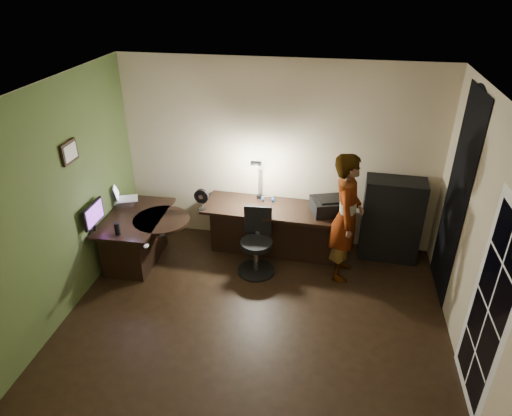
% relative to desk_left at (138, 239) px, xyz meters
% --- Properties ---
extents(floor, '(4.50, 4.00, 0.01)m').
position_rel_desk_left_xyz_m(floor, '(1.83, -1.04, -0.36)').
color(floor, black).
rests_on(floor, ground).
extents(ceiling, '(4.50, 4.00, 0.01)m').
position_rel_desk_left_xyz_m(ceiling, '(1.83, -1.04, 2.35)').
color(ceiling, silver).
rests_on(ceiling, floor).
extents(wall_back, '(4.50, 0.01, 2.70)m').
position_rel_desk_left_xyz_m(wall_back, '(1.83, 0.96, 0.99)').
color(wall_back, '#C5B48E').
rests_on(wall_back, floor).
extents(wall_front, '(4.50, 0.01, 2.70)m').
position_rel_desk_left_xyz_m(wall_front, '(1.83, -3.05, 0.99)').
color(wall_front, '#C5B48E').
rests_on(wall_front, floor).
extents(wall_left, '(0.01, 4.00, 2.70)m').
position_rel_desk_left_xyz_m(wall_left, '(-0.42, -1.04, 0.99)').
color(wall_left, '#C5B48E').
rests_on(wall_left, floor).
extents(wall_right, '(0.01, 4.00, 2.70)m').
position_rel_desk_left_xyz_m(wall_right, '(4.08, -1.04, 0.99)').
color(wall_right, '#C5B48E').
rests_on(wall_right, floor).
extents(green_wall_overlay, '(0.00, 4.00, 2.70)m').
position_rel_desk_left_xyz_m(green_wall_overlay, '(-0.41, -1.04, 0.99)').
color(green_wall_overlay, '#445928').
rests_on(green_wall_overlay, floor).
extents(arched_doorway, '(0.01, 0.90, 2.60)m').
position_rel_desk_left_xyz_m(arched_doorway, '(4.07, 0.11, 0.94)').
color(arched_doorway, black).
rests_on(arched_doorway, floor).
extents(french_door, '(0.02, 0.92, 2.10)m').
position_rel_desk_left_xyz_m(french_door, '(4.07, -1.59, 0.69)').
color(french_door, white).
rests_on(french_door, floor).
extents(framed_picture, '(0.04, 0.30, 0.25)m').
position_rel_desk_left_xyz_m(framed_picture, '(-0.39, -0.59, 1.49)').
color(framed_picture, black).
rests_on(framed_picture, wall_left).
extents(desk_left, '(0.78, 1.25, 0.71)m').
position_rel_desk_left_xyz_m(desk_left, '(0.00, 0.00, 0.00)').
color(desk_left, black).
rests_on(desk_left, floor).
extents(desk_right, '(2.00, 0.77, 0.74)m').
position_rel_desk_left_xyz_m(desk_right, '(1.84, 0.54, 0.01)').
color(desk_right, black).
rests_on(desk_right, floor).
extents(cabinet, '(0.82, 0.43, 1.20)m').
position_rel_desk_left_xyz_m(cabinet, '(3.47, 0.74, 0.24)').
color(cabinet, black).
rests_on(cabinet, floor).
extents(laptop_stand, '(0.25, 0.21, 0.10)m').
position_rel_desk_left_xyz_m(laptop_stand, '(-0.28, 0.31, 0.39)').
color(laptop_stand, silver).
rests_on(laptop_stand, desk_left).
extents(laptop, '(0.41, 0.40, 0.22)m').
position_rel_desk_left_xyz_m(laptop, '(-0.24, 0.31, 0.55)').
color(laptop, silver).
rests_on(laptop, laptop_stand).
extents(monitor, '(0.09, 0.45, 0.30)m').
position_rel_desk_left_xyz_m(monitor, '(-0.35, -0.44, 0.49)').
color(monitor, black).
rests_on(monitor, desk_left).
extents(mouse, '(0.08, 0.10, 0.03)m').
position_rel_desk_left_xyz_m(mouse, '(0.44, -0.67, 0.36)').
color(mouse, silver).
rests_on(mouse, desk_left).
extents(phone, '(0.08, 0.13, 0.01)m').
position_rel_desk_left_xyz_m(phone, '(0.52, -0.33, 0.34)').
color(phone, black).
rests_on(phone, desk_left).
extents(pen, '(0.09, 0.11, 0.01)m').
position_rel_desk_left_xyz_m(pen, '(0.17, -0.05, 0.34)').
color(pen, black).
rests_on(pen, desk_left).
extents(speaker, '(0.07, 0.07, 0.18)m').
position_rel_desk_left_xyz_m(speaker, '(-0.02, -0.48, 0.43)').
color(speaker, black).
rests_on(speaker, desk_left).
extents(notepad, '(0.16, 0.21, 0.01)m').
position_rel_desk_left_xyz_m(notepad, '(0.01, -0.31, 0.34)').
color(notepad, silver).
rests_on(notepad, desk_left).
extents(desk_fan, '(0.21, 0.13, 0.31)m').
position_rel_desk_left_xyz_m(desk_fan, '(0.87, 0.32, 0.53)').
color(desk_fan, black).
rests_on(desk_fan, desk_right).
extents(headphones, '(0.19, 0.12, 0.09)m').
position_rel_desk_left_xyz_m(headphones, '(1.72, 0.72, 0.42)').
color(headphones, '#0A47A1').
rests_on(headphones, desk_right).
extents(printer, '(0.60, 0.53, 0.22)m').
position_rel_desk_left_xyz_m(printer, '(2.61, 0.55, 0.49)').
color(printer, black).
rests_on(printer, desk_right).
extents(desk_lamp, '(0.18, 0.33, 0.72)m').
position_rel_desk_left_xyz_m(desk_lamp, '(1.58, 0.79, 0.74)').
color(desk_lamp, black).
rests_on(desk_lamp, desk_right).
extents(office_chair, '(0.54, 0.54, 0.91)m').
position_rel_desk_left_xyz_m(office_chair, '(1.68, 0.01, 0.10)').
color(office_chair, black).
rests_on(office_chair, floor).
extents(person, '(0.46, 0.65, 1.75)m').
position_rel_desk_left_xyz_m(person, '(2.83, 0.18, 0.52)').
color(person, '#D8A88C').
rests_on(person, floor).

